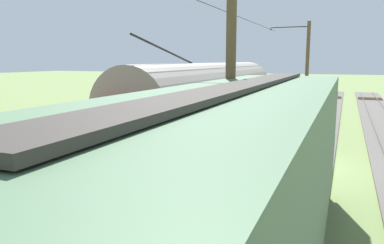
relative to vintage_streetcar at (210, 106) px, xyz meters
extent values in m
plane|color=olive|center=(-4.24, 0.39, -2.26)|extent=(220.00, 220.00, 0.00)
cube|color=#47331E|center=(-8.49, -31.61, -2.16)|extent=(2.50, 0.24, 0.08)
cube|color=#47331E|center=(-8.49, -30.96, -2.16)|extent=(2.50, 0.24, 0.08)
cube|color=#47331E|center=(-8.49, -30.31, -2.16)|extent=(2.50, 0.24, 0.08)
cube|color=#47331E|center=(-8.49, -29.66, -2.16)|extent=(2.50, 0.24, 0.08)
cube|color=#47331E|center=(-8.49, -29.01, -2.16)|extent=(2.50, 0.24, 0.08)
cube|color=#56514C|center=(-4.24, 0.39, -2.21)|extent=(2.80, 80.00, 0.10)
cube|color=#59544C|center=(-3.53, 0.39, -2.12)|extent=(0.07, 80.00, 0.08)
cube|color=#59544C|center=(-4.96, 0.39, -2.12)|extent=(0.07, 80.00, 0.08)
cube|color=#47331E|center=(-4.24, -31.61, -2.16)|extent=(2.50, 0.24, 0.08)
cube|color=#47331E|center=(-4.24, -30.96, -2.16)|extent=(2.50, 0.24, 0.08)
cube|color=#47331E|center=(-4.24, -30.31, -2.16)|extent=(2.50, 0.24, 0.08)
cube|color=#47331E|center=(-4.24, -29.66, -2.16)|extent=(2.50, 0.24, 0.08)
cube|color=#47331E|center=(-4.24, -29.01, -2.16)|extent=(2.50, 0.24, 0.08)
cube|color=#56514C|center=(0.00, 0.39, -2.21)|extent=(2.80, 80.00, 0.10)
cube|color=#59544C|center=(0.72, 0.39, -2.12)|extent=(0.07, 80.00, 0.08)
cube|color=#59544C|center=(-0.72, 0.39, -2.12)|extent=(0.07, 80.00, 0.08)
cube|color=#47331E|center=(0.00, -31.61, -2.16)|extent=(2.50, 0.24, 0.08)
cube|color=#47331E|center=(0.00, -30.96, -2.16)|extent=(2.50, 0.24, 0.08)
cube|color=#47331E|center=(0.00, -30.31, -2.16)|extent=(2.50, 0.24, 0.08)
cube|color=#47331E|center=(0.00, -29.66, -2.16)|extent=(2.50, 0.24, 0.08)
cube|color=#47331E|center=(0.00, -29.01, -2.16)|extent=(2.50, 0.24, 0.08)
cube|color=red|center=(0.00, 0.01, -1.56)|extent=(2.65, 15.14, 0.55)
cube|color=red|center=(0.00, 0.01, -0.81)|extent=(2.55, 15.14, 0.95)
cube|color=beige|center=(0.00, 0.01, 0.19)|extent=(2.55, 15.14, 1.05)
cylinder|color=gray|center=(0.00, 0.01, 0.72)|extent=(2.65, 14.84, 2.65)
cylinder|color=red|center=(0.00, -7.51, -0.56)|extent=(2.55, 2.55, 2.55)
cylinder|color=red|center=(0.00, 7.53, -0.56)|extent=(2.55, 2.55, 2.55)
cube|color=black|center=(0.00, -8.65, 0.46)|extent=(1.63, 0.08, 0.36)
cube|color=black|center=(0.00, -8.69, 0.14)|extent=(1.73, 0.06, 0.80)
cube|color=black|center=(-1.29, 0.01, 0.19)|extent=(0.04, 12.72, 0.80)
cube|color=black|center=(1.29, 0.01, 0.19)|extent=(0.04, 12.72, 0.80)
cylinder|color=silver|center=(0.00, -8.78, -0.81)|extent=(0.24, 0.06, 0.24)
cube|color=gray|center=(0.00, -8.71, -1.73)|extent=(1.94, 0.12, 0.20)
cylinder|color=black|center=(0.00, 4.66, 2.49)|extent=(0.07, 4.78, 0.95)
cylinder|color=black|center=(-0.72, -4.84, -1.70)|extent=(0.10, 0.76, 0.76)
cylinder|color=black|center=(0.72, -4.84, -1.70)|extent=(0.10, 0.76, 0.76)
cylinder|color=black|center=(-0.72, 4.85, -1.70)|extent=(0.10, 0.76, 0.76)
cylinder|color=black|center=(0.72, 4.85, -1.70)|extent=(0.10, 0.76, 0.76)
cube|color=#4C6B4C|center=(-4.24, 10.23, 0.07)|extent=(2.90, 12.18, 3.20)
cube|color=#332D28|center=(-4.24, 10.23, 1.73)|extent=(0.70, 10.96, 0.08)
cube|color=black|center=(-2.76, 10.23, -0.19)|extent=(0.06, 2.20, 2.56)
cylinder|color=black|center=(-3.53, 5.96, -1.66)|extent=(0.10, 0.84, 0.84)
cylinder|color=black|center=(-4.96, 5.96, -1.66)|extent=(0.10, 0.84, 0.84)
cylinder|color=brown|center=(-2.96, -14.69, 1.45)|extent=(0.28, 0.28, 7.42)
cylinder|color=#2D2D2D|center=(-1.48, -14.69, 4.76)|extent=(2.96, 0.10, 0.10)
sphere|color=#334733|center=(0.00, -14.69, 4.61)|extent=(0.16, 0.16, 0.16)
cylinder|color=brown|center=(-2.96, 6.76, 1.45)|extent=(0.28, 0.28, 7.42)
cylinder|color=black|center=(0.00, -3.96, 4.61)|extent=(0.03, 25.45, 0.03)
cylinder|color=black|center=(-1.48, -14.69, 4.76)|extent=(2.96, 0.02, 0.02)
cube|color=#B2A519|center=(-4.24, -10.30, -1.86)|extent=(1.80, 0.60, 0.80)
camera|label=1|loc=(-5.93, 16.91, 2.17)|focal=35.63mm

